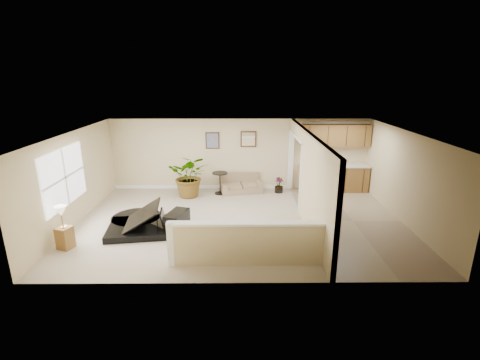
{
  "coord_description": "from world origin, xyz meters",
  "views": [
    {
      "loc": [
        -0.08,
        -8.97,
        3.94
      ],
      "look_at": [
        -0.01,
        0.4,
        1.1
      ],
      "focal_mm": 26.0,
      "sensor_mm": 36.0,
      "label": 1
    }
  ],
  "objects_px": {
    "piano_bench": "(177,222)",
    "small_plant": "(279,186)",
    "piano": "(138,206)",
    "loveseat": "(241,183)",
    "accent_table": "(220,180)",
    "lamp_stand": "(64,231)",
    "palm_plant": "(190,176)"
  },
  "relations": [
    {
      "from": "piano",
      "to": "piano_bench",
      "type": "bearing_deg",
      "value": -15.97
    },
    {
      "from": "accent_table",
      "to": "piano_bench",
      "type": "bearing_deg",
      "value": -108.29
    },
    {
      "from": "loveseat",
      "to": "lamp_stand",
      "type": "relative_size",
      "value": 1.45
    },
    {
      "from": "loveseat",
      "to": "piano_bench",
      "type": "bearing_deg",
      "value": -128.05
    },
    {
      "from": "palm_plant",
      "to": "small_plant",
      "type": "distance_m",
      "value": 3.08
    },
    {
      "from": "piano_bench",
      "to": "loveseat",
      "type": "height_order",
      "value": "loveseat"
    },
    {
      "from": "loveseat",
      "to": "lamp_stand",
      "type": "xyz_separation_m",
      "value": [
        -4.2,
        -4.15,
        0.14
      ]
    },
    {
      "from": "piano_bench",
      "to": "small_plant",
      "type": "xyz_separation_m",
      "value": [
        3.02,
        3.1,
        -0.03
      ]
    },
    {
      "from": "accent_table",
      "to": "small_plant",
      "type": "distance_m",
      "value": 2.06
    },
    {
      "from": "piano",
      "to": "small_plant",
      "type": "distance_m",
      "value": 5.03
    },
    {
      "from": "accent_table",
      "to": "small_plant",
      "type": "height_order",
      "value": "accent_table"
    },
    {
      "from": "piano",
      "to": "piano_bench",
      "type": "relative_size",
      "value": 2.62
    },
    {
      "from": "piano",
      "to": "palm_plant",
      "type": "xyz_separation_m",
      "value": [
        1.03,
        2.58,
        0.08
      ]
    },
    {
      "from": "piano_bench",
      "to": "accent_table",
      "type": "height_order",
      "value": "accent_table"
    },
    {
      "from": "piano_bench",
      "to": "lamp_stand",
      "type": "distance_m",
      "value": 2.66
    },
    {
      "from": "piano",
      "to": "piano_bench",
      "type": "xyz_separation_m",
      "value": [
        1.03,
        -0.15,
        -0.37
      ]
    },
    {
      "from": "piano_bench",
      "to": "accent_table",
      "type": "distance_m",
      "value": 3.14
    },
    {
      "from": "piano",
      "to": "lamp_stand",
      "type": "distance_m",
      "value": 1.82
    },
    {
      "from": "piano_bench",
      "to": "palm_plant",
      "type": "relative_size",
      "value": 0.55
    },
    {
      "from": "accent_table",
      "to": "small_plant",
      "type": "xyz_separation_m",
      "value": [
        2.04,
        0.12,
        -0.26
      ]
    },
    {
      "from": "piano",
      "to": "loveseat",
      "type": "height_order",
      "value": "piano"
    },
    {
      "from": "loveseat",
      "to": "accent_table",
      "type": "bearing_deg",
      "value": -171.73
    },
    {
      "from": "small_plant",
      "to": "lamp_stand",
      "type": "xyz_separation_m",
      "value": [
        -5.51,
        -4.02,
        0.22
      ]
    },
    {
      "from": "palm_plant",
      "to": "small_plant",
      "type": "xyz_separation_m",
      "value": [
        3.02,
        0.37,
        -0.48
      ]
    },
    {
      "from": "accent_table",
      "to": "lamp_stand",
      "type": "distance_m",
      "value": 5.22
    },
    {
      "from": "accent_table",
      "to": "lamp_stand",
      "type": "height_order",
      "value": "lamp_stand"
    },
    {
      "from": "loveseat",
      "to": "accent_table",
      "type": "distance_m",
      "value": 0.79
    },
    {
      "from": "piano",
      "to": "loveseat",
      "type": "xyz_separation_m",
      "value": [
        2.74,
        3.07,
        -0.33
      ]
    },
    {
      "from": "piano",
      "to": "small_plant",
      "type": "bearing_deg",
      "value": 28.3
    },
    {
      "from": "piano",
      "to": "loveseat",
      "type": "bearing_deg",
      "value": 40.51
    },
    {
      "from": "piano",
      "to": "palm_plant",
      "type": "relative_size",
      "value": 1.43
    },
    {
      "from": "piano_bench",
      "to": "small_plant",
      "type": "relative_size",
      "value": 1.46
    }
  ]
}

